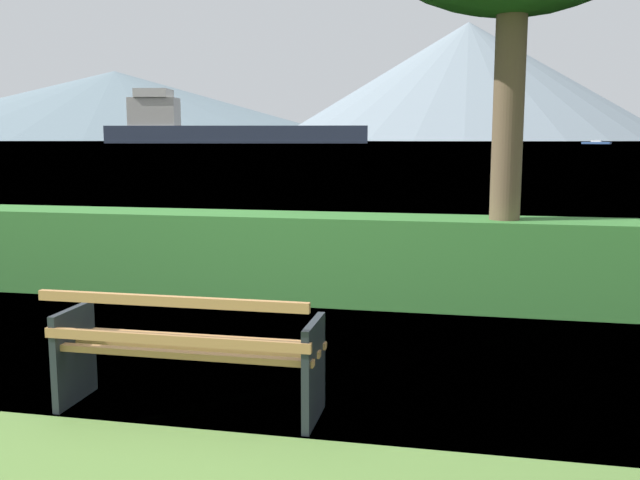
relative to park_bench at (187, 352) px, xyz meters
The scene contains 7 objects.
ground_plane 0.43m from the park_bench, 90.08° to the left, with size 1400.00×1400.00×0.00m, color #567A38.
water_surface 309.76m from the park_bench, 90.00° to the left, with size 620.00×620.00×0.00m, color #6B8EA3.
park_bench is the anchor object (origin of this frame).
hedge_row 3.47m from the park_bench, 90.00° to the left, with size 9.80×0.78×0.99m, color #387A33.
cargo_ship_large 241.50m from the park_bench, 110.01° to the left, with size 89.71×25.98×18.34m.
fishing_boat_near 226.49m from the park_bench, 79.82° to the left, with size 8.51×5.65×1.15m.
distant_hills 586.16m from the park_bench, 100.46° to the left, with size 901.62×439.55×86.76m.
Camera 1 is at (1.81, -4.33, 1.85)m, focal length 39.39 mm.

